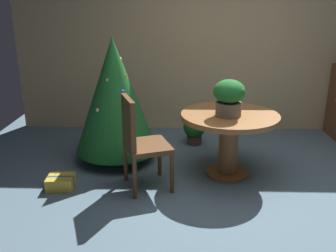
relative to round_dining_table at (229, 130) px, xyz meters
name	(u,v)px	position (x,y,z in m)	size (l,w,h in m)	color
ground_plane	(235,196)	(0.02, -0.52, -0.53)	(6.60, 6.60, 0.00)	slate
back_wall_panel	(219,43)	(0.02, 1.68, 0.77)	(6.00, 0.10, 2.60)	tan
round_dining_table	(229,130)	(0.00, 0.00, 0.00)	(1.07, 1.07, 0.72)	brown
flower_vase	(229,96)	(-0.03, -0.07, 0.40)	(0.34, 0.34, 0.39)	#665B51
wooden_chair_left	(139,139)	(-0.96, -0.35, 0.01)	(0.57, 0.60, 0.99)	brown
holiday_tree	(115,96)	(-1.32, 0.39, 0.28)	(0.99, 0.99, 1.50)	brown
gift_box_gold	(61,182)	(-1.80, -0.39, -0.47)	(0.29, 0.26, 0.13)	gold
potted_plant	(194,129)	(-0.34, 0.95, -0.32)	(0.30, 0.30, 0.40)	#4C382D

